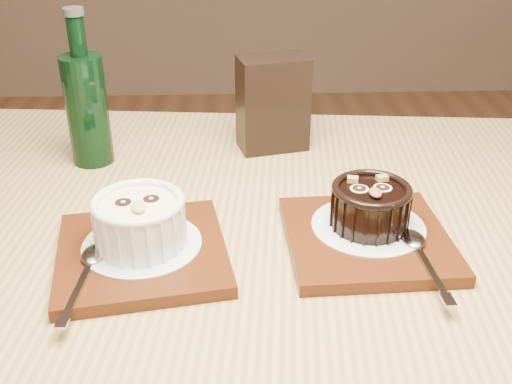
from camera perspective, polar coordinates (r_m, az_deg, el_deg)
table at (r=0.75m, az=-2.38°, el=-10.30°), size 1.27×0.91×0.75m
tray_left at (r=0.67m, az=-10.77°, el=-5.76°), size 0.21×0.21×0.01m
doily_left at (r=0.67m, az=-10.79°, el=-4.88°), size 0.13×0.13×0.00m
ramekin_white at (r=0.65m, az=-11.04°, el=-2.57°), size 0.10×0.10×0.06m
spoon_left at (r=0.63m, az=-16.02°, el=-7.48°), size 0.04×0.14×0.01m
tray_right at (r=0.69m, az=10.50°, el=-4.40°), size 0.19×0.19×0.01m
doily_right at (r=0.70m, az=10.63°, el=-3.19°), size 0.13×0.13×0.00m
ramekin_dark at (r=0.69m, az=10.84°, el=-1.14°), size 0.09×0.09×0.05m
spoon_right at (r=0.66m, az=15.67°, el=-5.94°), size 0.03×0.14×0.01m
condiment_stand at (r=0.90m, az=1.61°, el=8.41°), size 0.11×0.08×0.14m
green_bottle at (r=0.88m, az=-15.82°, el=7.90°), size 0.06×0.06×0.22m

